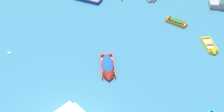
{
  "coord_description": "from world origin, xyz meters",
  "views": [
    {
      "loc": [
        -0.83,
        3.35,
        18.73
      ],
      "look_at": [
        0.0,
        23.62,
        0.15
      ],
      "focal_mm": 40.74,
      "sensor_mm": 36.0,
      "label": 1
    }
  ],
  "objects_px": {
    "rowboat_orange_back_row_center": "(173,20)",
    "mooring_buoy_trailing": "(9,53)",
    "mooring_buoy_far_field": "(122,1)",
    "rowboat_red_near_camera": "(108,70)",
    "rowboat_yellow_cluster_outer": "(212,50)"
  },
  "relations": [
    {
      "from": "mooring_buoy_trailing",
      "to": "mooring_buoy_far_field",
      "type": "bearing_deg",
      "value": 39.37
    },
    {
      "from": "mooring_buoy_far_field",
      "to": "mooring_buoy_trailing",
      "type": "distance_m",
      "value": 17.11
    },
    {
      "from": "mooring_buoy_trailing",
      "to": "rowboat_yellow_cluster_outer",
      "type": "bearing_deg",
      "value": -1.14
    },
    {
      "from": "rowboat_yellow_cluster_outer",
      "to": "mooring_buoy_trailing",
      "type": "xyz_separation_m",
      "value": [
        -22.51,
        0.45,
        -0.16
      ]
    },
    {
      "from": "rowboat_orange_back_row_center",
      "to": "mooring_buoy_far_field",
      "type": "relative_size",
      "value": 8.13
    },
    {
      "from": "rowboat_red_near_camera",
      "to": "mooring_buoy_trailing",
      "type": "bearing_deg",
      "value": 163.3
    },
    {
      "from": "rowboat_red_near_camera",
      "to": "mooring_buoy_far_field",
      "type": "height_order",
      "value": "rowboat_red_near_camera"
    },
    {
      "from": "rowboat_yellow_cluster_outer",
      "to": "mooring_buoy_trailing",
      "type": "height_order",
      "value": "rowboat_yellow_cluster_outer"
    },
    {
      "from": "rowboat_orange_back_row_center",
      "to": "mooring_buoy_trailing",
      "type": "bearing_deg",
      "value": -164.74
    },
    {
      "from": "rowboat_red_near_camera",
      "to": "rowboat_yellow_cluster_outer",
      "type": "bearing_deg",
      "value": 13.51
    },
    {
      "from": "rowboat_orange_back_row_center",
      "to": "rowboat_red_near_camera",
      "type": "height_order",
      "value": "rowboat_red_near_camera"
    },
    {
      "from": "rowboat_orange_back_row_center",
      "to": "mooring_buoy_far_field",
      "type": "distance_m",
      "value": 8.31
    },
    {
      "from": "rowboat_yellow_cluster_outer",
      "to": "rowboat_orange_back_row_center",
      "type": "distance_m",
      "value": 6.53
    },
    {
      "from": "mooring_buoy_far_field",
      "to": "mooring_buoy_trailing",
      "type": "bearing_deg",
      "value": -140.63
    },
    {
      "from": "rowboat_orange_back_row_center",
      "to": "rowboat_yellow_cluster_outer",
      "type": "bearing_deg",
      "value": -61.55
    }
  ]
}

